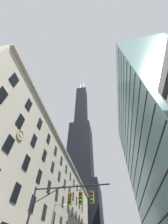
{
  "coord_description": "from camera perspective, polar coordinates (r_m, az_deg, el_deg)",
  "views": [
    {
      "loc": [
        1.49,
        -9.6,
        1.97
      ],
      "look_at": [
        -3.37,
        16.45,
        32.36
      ],
      "focal_mm": 21.34,
      "sensor_mm": 36.0,
      "label": 1
    }
  ],
  "objects": [
    {
      "name": "station_building",
      "position": [
        45.83,
        -18.24,
        -33.44
      ],
      "size": [
        14.97,
        72.78,
        25.54
      ],
      "color": "beige",
      "rests_on": "ground"
    },
    {
      "name": "dark_skyscraper",
      "position": [
        110.03,
        -1.63,
        -21.59
      ],
      "size": [
        26.88,
        26.88,
        177.61
      ],
      "color": "black",
      "rests_on": "ground"
    },
    {
      "name": "glass_office_midrise",
      "position": [
        53.02,
        29.54,
        -11.56
      ],
      "size": [
        17.61,
        52.82,
        58.1
      ],
      "color": "gray",
      "rests_on": "ground"
    },
    {
      "name": "traffic_signal_mast",
      "position": [
        16.03,
        -8.17,
        -35.17
      ],
      "size": [
        8.32,
        0.63,
        7.51
      ],
      "color": "black",
      "rests_on": "sidewalk_left"
    }
  ]
}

